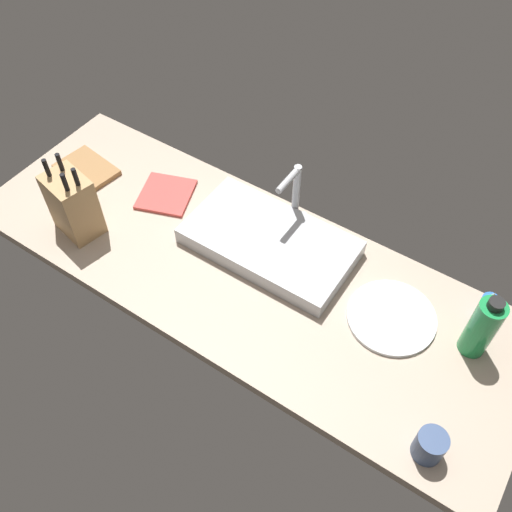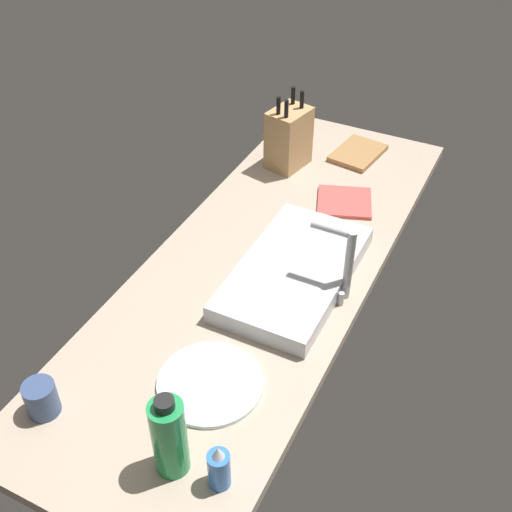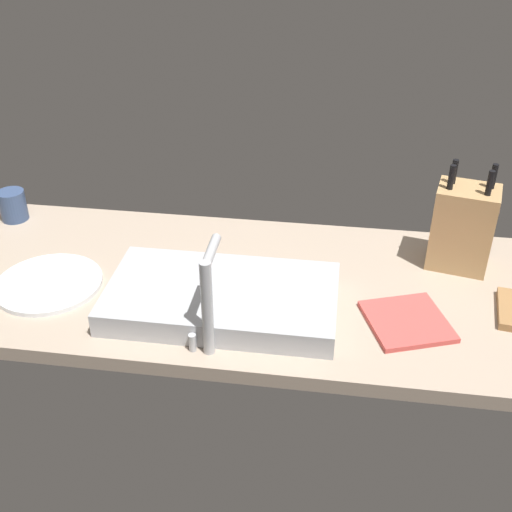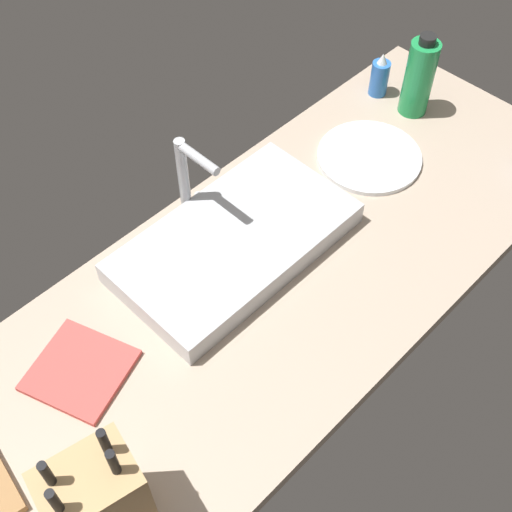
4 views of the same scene
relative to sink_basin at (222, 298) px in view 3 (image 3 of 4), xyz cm
name	(u,v)px [view 3 (image 3 of 4)]	position (x,y,z in cm)	size (l,w,h in cm)	color
countertop_slab	(244,288)	(-3.27, -10.78, -4.52)	(175.30, 61.91, 3.50)	tan
sink_basin	(222,298)	(0.00, 0.00, 0.00)	(51.46, 28.48, 5.54)	#B7BABF
faucet	(207,297)	(0.02, 13.82, 10.16)	(5.50, 12.25, 22.00)	#B7BABF
knife_block	(463,227)	(-54.62, -26.44, 7.95)	(16.21, 13.51, 27.06)	tan
dinner_plate	(49,283)	(42.62, -2.78, -2.17)	(25.20, 25.20, 1.20)	white
dish_towel	(407,321)	(-41.19, -0.22, -2.17)	(16.77, 17.22, 1.20)	#CC4C47
coffee_mug	(13,205)	(65.66, -32.81, 1.50)	(7.38, 7.38, 8.54)	#384C75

